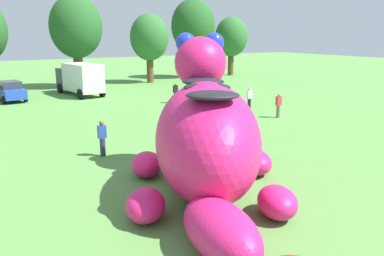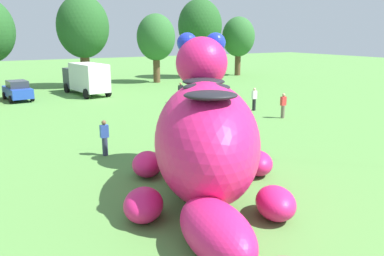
% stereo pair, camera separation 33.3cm
% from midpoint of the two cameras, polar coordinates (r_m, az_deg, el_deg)
% --- Properties ---
extents(ground_plane, '(160.00, 160.00, 0.00)m').
position_cam_midpoint_polar(ground_plane, '(15.20, -0.44, -8.53)').
color(ground_plane, '#568E42').
extents(giant_inflatable_creature, '(7.57, 11.27, 5.71)m').
position_cam_midpoint_polar(giant_inflatable_creature, '(13.99, 2.78, -1.49)').
color(giant_inflatable_creature, '#E01E6B').
rests_on(giant_inflatable_creature, ground).
extents(car_blue, '(2.26, 4.26, 1.72)m').
position_cam_midpoint_polar(car_blue, '(37.55, -23.45, 4.95)').
color(car_blue, '#2347B7').
rests_on(car_blue, ground).
extents(box_truck, '(3.11, 6.63, 2.95)m').
position_cam_midpoint_polar(box_truck, '(38.86, -14.67, 6.97)').
color(box_truck, '#333842').
rests_on(box_truck, ground).
extents(tree_centre, '(5.38, 5.38, 9.55)m').
position_cam_midpoint_polar(tree_centre, '(44.21, -15.12, 13.72)').
color(tree_centre, brown).
rests_on(tree_centre, ground).
extents(tree_centre_right, '(4.43, 4.43, 7.86)m').
position_cam_midpoint_polar(tree_centre_right, '(47.19, -4.97, 12.73)').
color(tree_centre_right, brown).
rests_on(tree_centre_right, ground).
extents(tree_mid_right, '(5.59, 5.59, 9.92)m').
position_cam_midpoint_polar(tree_mid_right, '(52.30, 1.33, 14.31)').
color(tree_mid_right, brown).
rests_on(tree_mid_right, ground).
extents(tree_right, '(4.42, 4.42, 7.84)m').
position_cam_midpoint_polar(tree_right, '(55.60, 6.82, 12.77)').
color(tree_right, brown).
rests_on(tree_right, ground).
extents(spectator_near_inflatable, '(0.38, 0.26, 1.71)m').
position_cam_midpoint_polar(spectator_near_inflatable, '(19.24, -11.91, -1.41)').
color(spectator_near_inflatable, '#2D334C').
rests_on(spectator_near_inflatable, ground).
extents(spectator_by_cars, '(0.38, 0.26, 1.71)m').
position_cam_midpoint_polar(spectator_by_cars, '(27.92, 13.23, 3.11)').
color(spectator_by_cars, '#726656').
rests_on(spectator_by_cars, ground).
extents(spectator_wandering, '(0.38, 0.26, 1.71)m').
position_cam_midpoint_polar(spectator_wandering, '(33.12, -1.34, 5.04)').
color(spectator_wandering, '#2D334C').
rests_on(spectator_wandering, ground).
extents(spectator_far_side, '(0.38, 0.26, 1.71)m').
position_cam_midpoint_polar(spectator_far_side, '(30.29, 9.20, 4.08)').
color(spectator_far_side, black).
rests_on(spectator_far_side, ground).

